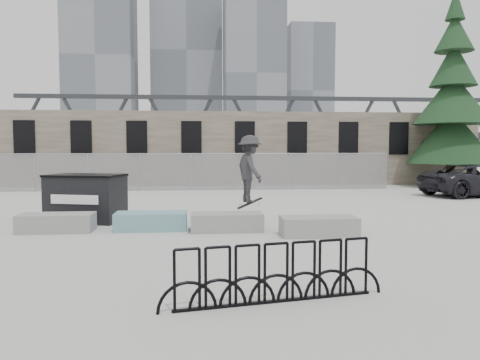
% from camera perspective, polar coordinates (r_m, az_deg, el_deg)
% --- Properties ---
extents(ground, '(120.00, 120.00, 0.00)m').
position_cam_1_polar(ground, '(13.31, -6.69, -6.14)').
color(ground, '#B9B8B3').
rests_on(ground, ground).
extents(stone_wall, '(36.00, 2.58, 4.50)m').
position_cam_1_polar(stone_wall, '(29.34, -5.90, 3.82)').
color(stone_wall, '#675C4C').
rests_on(stone_wall, ground).
extents(chainlink_fence, '(22.06, 0.06, 2.02)m').
position_cam_1_polar(chainlink_fence, '(25.63, -5.98, 1.07)').
color(chainlink_fence, gray).
rests_on(chainlink_fence, ground).
extents(planter_far_left, '(2.00, 0.90, 0.50)m').
position_cam_1_polar(planter_far_left, '(13.96, -21.46, -4.78)').
color(planter_far_left, gray).
rests_on(planter_far_left, ground).
extents(planter_center_left, '(2.00, 0.90, 0.50)m').
position_cam_1_polar(planter_center_left, '(13.52, -10.77, -4.86)').
color(planter_center_left, teal).
rests_on(planter_center_left, ground).
extents(planter_center_right, '(2.00, 0.90, 0.50)m').
position_cam_1_polar(planter_center_right, '(13.13, -1.62, -5.05)').
color(planter_center_right, gray).
rests_on(planter_center_right, ground).
extents(planter_offset, '(2.00, 0.90, 0.50)m').
position_cam_1_polar(planter_offset, '(12.61, 9.57, -5.48)').
color(planter_offset, gray).
rests_on(planter_offset, ground).
extents(dumpster, '(2.56, 1.95, 1.49)m').
position_cam_1_polar(dumpster, '(15.49, -18.26, -2.07)').
color(dumpster, black).
rests_on(dumpster, ground).
extents(bike_rack, '(3.53, 0.74, 0.90)m').
position_cam_1_polar(bike_rack, '(7.18, 4.42, -11.35)').
color(bike_rack, black).
rests_on(bike_rack, ground).
extents(spruce_tree, '(5.08, 5.08, 11.50)m').
position_cam_1_polar(spruce_tree, '(30.36, 24.45, 8.01)').
color(spruce_tree, '#38281E').
rests_on(spruce_tree, ground).
extents(skyline_towers, '(58.00, 28.00, 48.00)m').
position_cam_1_polar(skyline_towers, '(108.50, -6.00, 13.77)').
color(skyline_towers, slate).
rests_on(skyline_towers, ground).
extents(truss_bridge, '(70.00, 3.00, 9.80)m').
position_cam_1_polar(truss_bridge, '(68.80, 2.89, 5.49)').
color(truss_bridge, '#2D3033').
rests_on(truss_bridge, ground).
extents(suv, '(5.84, 3.38, 1.53)m').
position_cam_1_polar(suv, '(25.26, 27.05, -0.01)').
color(suv, black).
rests_on(suv, ground).
extents(skateboarder, '(1.09, 1.45, 2.19)m').
position_cam_1_polar(skateboarder, '(13.88, 1.20, 1.36)').
color(skateboarder, '#2F2E32').
rests_on(skateboarder, ground).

